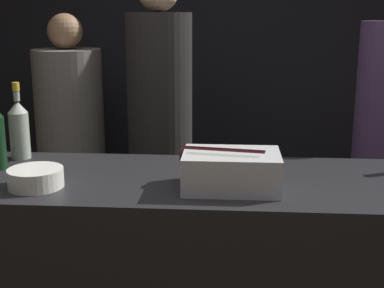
{
  "coord_description": "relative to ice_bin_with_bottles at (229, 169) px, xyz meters",
  "views": [
    {
      "loc": [
        0.14,
        -1.53,
        1.64
      ],
      "look_at": [
        0.0,
        0.35,
        1.17
      ],
      "focal_mm": 50.0,
      "sensor_mm": 36.0,
      "label": 1
    }
  ],
  "objects": [
    {
      "name": "wall_back_chalkboard",
      "position": [
        -0.14,
        2.04,
        0.28
      ],
      "size": [
        6.4,
        0.06,
        2.8
      ],
      "color": "black",
      "rests_on": "ground_plane"
    },
    {
      "name": "bowl_white",
      "position": [
        -0.66,
        -0.04,
        -0.04
      ],
      "size": [
        0.19,
        0.19,
        0.07
      ],
      "color": "silver",
      "rests_on": "bar_counter"
    },
    {
      "name": "rose_wine_bottle",
      "position": [
        -0.86,
        0.33,
        0.06
      ],
      "size": [
        0.08,
        0.08,
        0.31
      ],
      "color": "#9EA899",
      "rests_on": "bar_counter"
    },
    {
      "name": "person_in_hoodie",
      "position": [
        -0.38,
        1.05,
        -0.08
      ],
      "size": [
        0.34,
        0.34,
        1.84
      ],
      "rotation": [
        0.0,
        0.0,
        0.21
      ],
      "color": "black",
      "rests_on": "ground_plane"
    },
    {
      "name": "person_blond_tee",
      "position": [
        -0.99,
        1.43,
        -0.23
      ],
      "size": [
        0.42,
        0.42,
        1.63
      ],
      "rotation": [
        0.0,
        0.0,
        0.41
      ],
      "color": "black",
      "rests_on": "ground_plane"
    },
    {
      "name": "ice_bin_with_bottles",
      "position": [
        0.0,
        0.0,
        0.0
      ],
      "size": [
        0.34,
        0.23,
        0.13
      ],
      "color": "silver",
      "rests_on": "bar_counter"
    }
  ]
}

